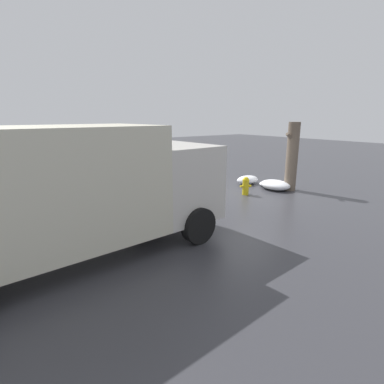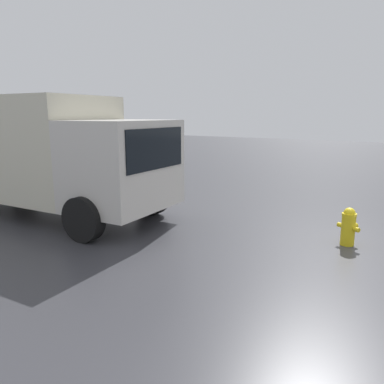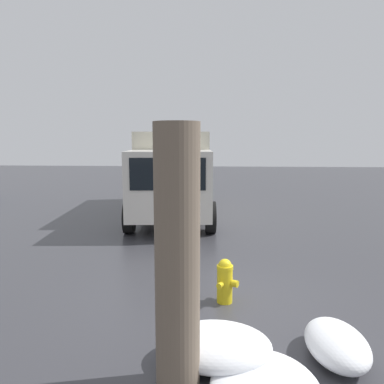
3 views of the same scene
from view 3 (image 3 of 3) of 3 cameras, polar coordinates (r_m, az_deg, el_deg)
name	(u,v)px [view 3 (image 3 of 3)]	position (r m, az deg, el deg)	size (l,w,h in m)	color
ground_plane	(224,302)	(6.41, 4.97, -16.35)	(60.00, 60.00, 0.00)	#38383D
fire_hydrant	(225,280)	(6.26, 5.05, -13.24)	(0.45, 0.37, 0.73)	yellow
tree_trunk	(177,258)	(3.95, -2.25, -10.02)	(0.72, 0.47, 2.82)	#6B5B4C
delivery_truck	(174,170)	(13.16, -2.81, 3.43)	(7.29, 2.98, 2.86)	beige
snow_pile_curbside	(337,344)	(5.19, 21.17, -20.77)	(1.15, 0.72, 0.39)	white
snow_pile_by_tree	(216,346)	(4.84, 3.67, -22.33)	(1.03, 1.34, 0.41)	white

